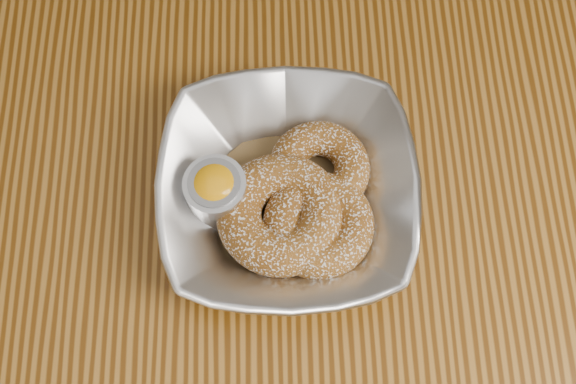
{
  "coord_description": "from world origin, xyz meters",
  "views": [
    {
      "loc": [
        -0.1,
        -0.26,
        1.34
      ],
      "look_at": [
        -0.1,
        -0.04,
        0.78
      ],
      "focal_mm": 42.0,
      "sensor_mm": 36.0,
      "label": 1
    }
  ],
  "objects_px": {
    "table": "(375,194)",
    "donut_back": "(319,168)",
    "donut_front": "(281,214)",
    "donut_extra": "(318,225)",
    "ramekin": "(216,191)",
    "serving_bowl": "(288,193)"
  },
  "relations": [
    {
      "from": "donut_front",
      "to": "ramekin",
      "type": "height_order",
      "value": "ramekin"
    },
    {
      "from": "donut_extra",
      "to": "ramekin",
      "type": "relative_size",
      "value": 1.76
    },
    {
      "from": "donut_back",
      "to": "ramekin",
      "type": "height_order",
      "value": "ramekin"
    },
    {
      "from": "donut_front",
      "to": "donut_back",
      "type": "bearing_deg",
      "value": 50.86
    },
    {
      "from": "ramekin",
      "to": "serving_bowl",
      "type": "bearing_deg",
      "value": 0.26
    },
    {
      "from": "table",
      "to": "donut_front",
      "type": "relative_size",
      "value": 10.51
    },
    {
      "from": "donut_back",
      "to": "donut_extra",
      "type": "distance_m",
      "value": 0.05
    },
    {
      "from": "ramekin",
      "to": "donut_extra",
      "type": "bearing_deg",
      "value": -18.71
    },
    {
      "from": "table",
      "to": "serving_bowl",
      "type": "bearing_deg",
      "value": -155.49
    },
    {
      "from": "donut_extra",
      "to": "donut_back",
      "type": "bearing_deg",
      "value": 86.9
    },
    {
      "from": "donut_extra",
      "to": "ramekin",
      "type": "bearing_deg",
      "value": 161.29
    },
    {
      "from": "table",
      "to": "donut_front",
      "type": "distance_m",
      "value": 0.18
    },
    {
      "from": "table",
      "to": "donut_front",
      "type": "xyz_separation_m",
      "value": [
        -0.1,
        -0.06,
        0.13
      ]
    },
    {
      "from": "donut_back",
      "to": "donut_front",
      "type": "height_order",
      "value": "donut_front"
    },
    {
      "from": "donut_back",
      "to": "serving_bowl",
      "type": "bearing_deg",
      "value": -140.76
    },
    {
      "from": "donut_extra",
      "to": "donut_front",
      "type": "bearing_deg",
      "value": 163.47
    },
    {
      "from": "donut_front",
      "to": "ramekin",
      "type": "xyz_separation_m",
      "value": [
        -0.06,
        0.02,
        0.01
      ]
    },
    {
      "from": "table",
      "to": "donut_back",
      "type": "bearing_deg",
      "value": -163.28
    },
    {
      "from": "table",
      "to": "serving_bowl",
      "type": "distance_m",
      "value": 0.17
    },
    {
      "from": "serving_bowl",
      "to": "donut_back",
      "type": "bearing_deg",
      "value": 39.24
    },
    {
      "from": "serving_bowl",
      "to": "donut_extra",
      "type": "relative_size",
      "value": 2.33
    },
    {
      "from": "table",
      "to": "serving_bowl",
      "type": "relative_size",
      "value": 5.2
    }
  ]
}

